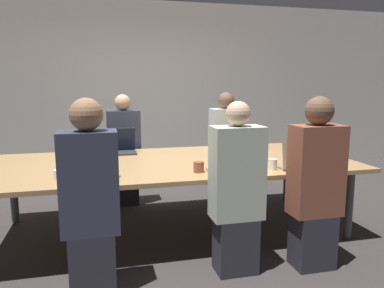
% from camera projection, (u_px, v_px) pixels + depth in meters
% --- Properties ---
extents(ground_plane, '(24.00, 24.00, 0.00)m').
position_uv_depth(ground_plane, '(172.00, 229.00, 3.88)').
color(ground_plane, '#383333').
extents(curtain_wall, '(12.00, 0.06, 2.80)m').
position_uv_depth(curtain_wall, '(142.00, 90.00, 6.09)').
color(curtain_wall, beige).
rests_on(curtain_wall, ground_plane).
extents(conference_table, '(3.60, 1.60, 0.72)m').
position_uv_depth(conference_table, '(172.00, 166.00, 3.77)').
color(conference_table, tan).
rests_on(conference_table, ground_plane).
extents(laptop_near_left, '(0.36, 0.27, 0.26)m').
position_uv_depth(laptop_near_left, '(92.00, 170.00, 3.04)').
color(laptop_near_left, '#333338').
rests_on(laptop_near_left, conference_table).
extents(person_near_left, '(0.40, 0.24, 1.40)m').
position_uv_depth(person_near_left, '(90.00, 200.00, 2.62)').
color(person_near_left, '#2D2D38').
rests_on(person_near_left, ground_plane).
extents(cup_near_left, '(0.08, 0.08, 0.08)m').
position_uv_depth(cup_near_left, '(59.00, 175.00, 3.02)').
color(cup_near_left, white).
rests_on(cup_near_left, conference_table).
extents(laptop_near_midright, '(0.34, 0.24, 0.24)m').
position_uv_depth(laptop_near_midright, '(229.00, 165.00, 3.26)').
color(laptop_near_midright, gray).
rests_on(laptop_near_midright, conference_table).
extents(person_near_midright, '(0.40, 0.24, 1.37)m').
position_uv_depth(person_near_midright, '(237.00, 192.00, 2.92)').
color(person_near_midright, '#2D2D38').
rests_on(person_near_midright, ground_plane).
extents(cup_near_midright, '(0.09, 0.09, 0.09)m').
position_uv_depth(cup_near_midright, '(199.00, 167.00, 3.28)').
color(cup_near_midright, brown).
rests_on(cup_near_midright, conference_table).
extents(laptop_far_right, '(0.33, 0.22, 0.22)m').
position_uv_depth(laptop_far_right, '(237.00, 143.00, 4.52)').
color(laptop_far_right, '#333338').
rests_on(laptop_far_right, conference_table).
extents(person_far_right, '(0.40, 0.24, 1.39)m').
position_uv_depth(person_far_right, '(225.00, 147.00, 4.94)').
color(person_far_right, '#2D2D38').
rests_on(person_far_right, ground_plane).
extents(cup_far_right, '(0.09, 0.09, 0.10)m').
position_uv_depth(cup_far_right, '(216.00, 146.00, 4.40)').
color(cup_far_right, white).
rests_on(cup_far_right, conference_table).
extents(bottle_far_right, '(0.08, 0.08, 0.28)m').
position_uv_depth(bottle_far_right, '(262.00, 139.00, 4.47)').
color(bottle_far_right, green).
rests_on(bottle_far_right, conference_table).
extents(laptop_far_midleft, '(0.36, 0.27, 0.28)m').
position_uv_depth(laptop_far_midleft, '(120.00, 146.00, 4.19)').
color(laptop_far_midleft, '#333338').
rests_on(laptop_far_midleft, conference_table).
extents(person_far_midleft, '(0.40, 0.24, 1.37)m').
position_uv_depth(person_far_midleft, '(124.00, 152.00, 4.62)').
color(person_far_midleft, '#2D2D38').
rests_on(person_far_midleft, ground_plane).
extents(bottle_far_midleft, '(0.08, 0.08, 0.27)m').
position_uv_depth(bottle_far_midleft, '(95.00, 146.00, 3.95)').
color(bottle_far_midleft, black).
rests_on(bottle_far_midleft, conference_table).
extents(laptop_near_right, '(0.35, 0.25, 0.25)m').
position_uv_depth(laptop_near_right, '(298.00, 161.00, 3.42)').
color(laptop_near_right, gray).
rests_on(laptop_near_right, conference_table).
extents(person_near_right, '(0.40, 0.24, 1.40)m').
position_uv_depth(person_near_right, '(315.00, 186.00, 2.99)').
color(person_near_right, '#2D2D38').
rests_on(person_near_right, ground_plane).
extents(cup_near_right, '(0.08, 0.08, 0.10)m').
position_uv_depth(cup_near_right, '(273.00, 164.00, 3.37)').
color(cup_near_right, white).
rests_on(cup_near_right, conference_table).
extents(stapler, '(0.06, 0.15, 0.05)m').
position_uv_depth(stapler, '(219.00, 161.00, 3.66)').
color(stapler, black).
rests_on(stapler, conference_table).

